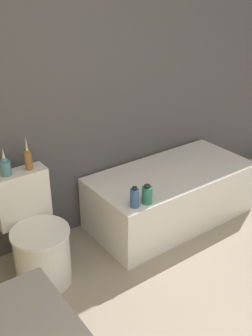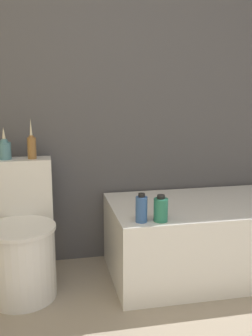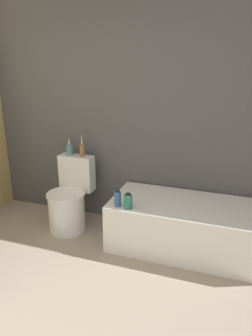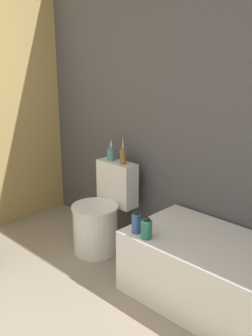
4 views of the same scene
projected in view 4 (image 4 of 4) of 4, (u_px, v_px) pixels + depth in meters
The scene contains 7 objects.
wall_back_tiled at pixel (174, 105), 3.16m from camera, with size 6.40×0.06×2.60m.
bathtub at pixel (228, 280), 2.65m from camera, with size 1.44×0.70×0.48m.
toilet at pixel (101, 216), 3.48m from camera, with size 0.41×0.55×0.77m.
vase_gold at pixel (111, 153), 3.51m from camera, with size 0.08×0.08×0.20m.
vase_silver at pixel (123, 155), 3.39m from camera, with size 0.05×0.05×0.25m.
shampoo_bottle_tall at pixel (136, 223), 2.78m from camera, with size 0.06×0.06×0.16m.
shampoo_bottle_short at pixel (146, 229), 2.71m from camera, with size 0.08×0.08×0.15m.
Camera 4 is at (1.94, -0.27, 1.76)m, focal length 42.00 mm.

